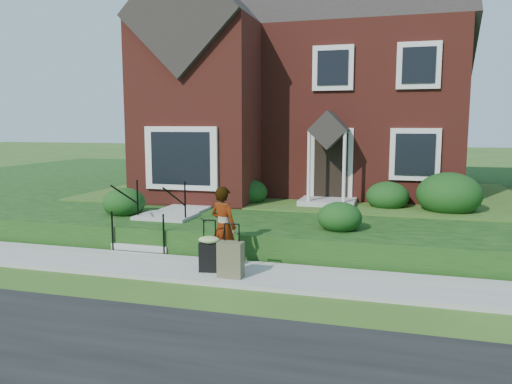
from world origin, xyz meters
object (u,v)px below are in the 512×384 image
(woman, at_px, (223,227))
(suitcase_olive, at_px, (231,259))
(front_steps, at_px, (158,226))
(suitcase_black, at_px, (209,252))

(woman, xyz_separation_m, suitcase_olive, (0.38, -0.68, -0.48))
(front_steps, xyz_separation_m, suitcase_black, (2.13, -2.00, 0.00))
(front_steps, distance_m, suitcase_olive, 3.47)
(woman, bearing_deg, front_steps, -14.10)
(woman, height_order, suitcase_black, woman)
(suitcase_black, distance_m, suitcase_olive, 0.58)
(suitcase_black, relative_size, suitcase_olive, 1.00)
(front_steps, bearing_deg, woman, -34.39)
(woman, distance_m, suitcase_black, 0.63)
(woman, distance_m, suitcase_olive, 0.91)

